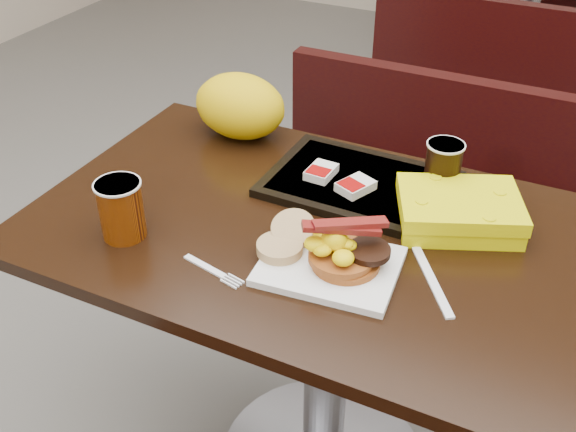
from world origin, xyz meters
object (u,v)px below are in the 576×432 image
at_px(fork, 205,266).
at_px(paper_bag, 240,106).
at_px(knife, 432,281).
at_px(hashbrown_sleeve_right, 356,186).
at_px(clamshell, 459,211).
at_px(coffee_cup_far, 443,166).
at_px(pancake_stack, 346,258).
at_px(table_far, 526,20).
at_px(table_near, 326,364).
at_px(platter, 329,266).
at_px(bench_near_n, 417,212).
at_px(tray, 360,184).
at_px(bench_far_s, 498,72).
at_px(coffee_cup_near, 121,210).
at_px(hashbrown_sleeve_left, 321,172).

distance_m(fork, paper_bag, 0.51).
distance_m(knife, hashbrown_sleeve_right, 0.30).
relative_size(clamshell, paper_bag, 1.05).
bearing_deg(coffee_cup_far, paper_bag, 174.45).
bearing_deg(pancake_stack, clamshell, 57.74).
xyz_separation_m(fork, coffee_cup_far, (0.32, 0.42, 0.07)).
height_order(table_far, fork, fork).
relative_size(table_near, hashbrown_sleeve_right, 16.45).
bearing_deg(table_near, platter, -70.18).
relative_size(bench_near_n, platter, 4.10).
distance_m(bench_near_n, paper_bag, 0.73).
distance_m(knife, tray, 0.33).
relative_size(bench_far_s, clamshell, 4.30).
bearing_deg(platter, table_near, 104.38).
xyz_separation_m(platter, coffee_cup_far, (0.11, 0.33, 0.06)).
height_order(table_near, hashbrown_sleeve_right, hashbrown_sleeve_right).
relative_size(pancake_stack, hashbrown_sleeve_right, 1.70).
bearing_deg(bench_near_n, table_near, -90.00).
xyz_separation_m(bench_near_n, clamshell, (0.21, -0.57, 0.42)).
relative_size(bench_near_n, fork, 7.46).
bearing_deg(fork, bench_near_n, 92.34).
relative_size(tray, clamshell, 1.66).
relative_size(bench_far_s, platter, 4.10).
height_order(table_near, fork, fork).
height_order(table_far, platter, platter).
height_order(table_far, paper_bag, paper_bag).
height_order(table_near, bench_near_n, table_near).
bearing_deg(tray, platter, -79.18).
height_order(coffee_cup_near, clamshell, coffee_cup_near).
distance_m(bench_near_n, knife, 0.89).
bearing_deg(platter, pancake_stack, 15.13).
bearing_deg(bench_near_n, coffee_cup_far, -72.56).
xyz_separation_m(bench_far_s, tray, (-0.01, -1.73, 0.40)).
height_order(table_far, coffee_cup_far, coffee_cup_far).
relative_size(pancake_stack, clamshell, 0.53).
distance_m(coffee_cup_near, knife, 0.59).
distance_m(bench_near_n, coffee_cup_near, 1.06).
bearing_deg(fork, coffee_cup_far, 66.00).
xyz_separation_m(knife, hashbrown_sleeve_left, (-0.31, 0.22, 0.03)).
height_order(hashbrown_sleeve_left, hashbrown_sleeve_right, same).
relative_size(bench_near_n, clamshell, 4.30).
xyz_separation_m(table_far, hashbrown_sleeve_right, (-0.00, -2.47, 0.40)).
relative_size(fork, hashbrown_sleeve_right, 1.84).
height_order(bench_far_s, knife, knife).
distance_m(bench_far_s, hashbrown_sleeve_left, 1.80).
relative_size(hashbrown_sleeve_left, clamshell, 0.30).
height_order(pancake_stack, hashbrown_sleeve_left, pancake_stack).
distance_m(tray, paper_bag, 0.36).
xyz_separation_m(tray, clamshell, (0.22, -0.04, 0.02)).
bearing_deg(paper_bag, tray, -16.13).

